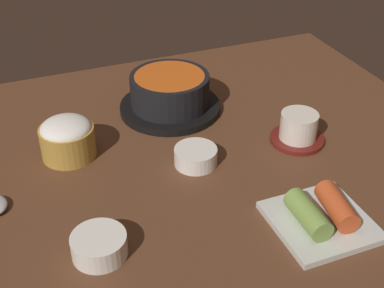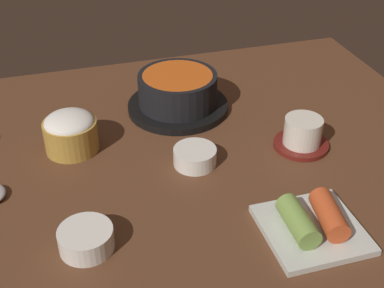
{
  "view_description": "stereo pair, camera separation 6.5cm",
  "coord_description": "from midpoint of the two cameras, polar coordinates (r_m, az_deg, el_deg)",
  "views": [
    {
      "loc": [
        -24.56,
        -68.7,
        53.31
      ],
      "look_at": [
        2.0,
        -2.0,
        5.0
      ],
      "focal_mm": 49.44,
      "sensor_mm": 36.0,
      "label": 1
    },
    {
      "loc": [
        -18.42,
        -70.83,
        53.31
      ],
      "look_at": [
        2.0,
        -2.0,
        5.0
      ],
      "focal_mm": 49.44,
      "sensor_mm": 36.0,
      "label": 2
    }
  ],
  "objects": [
    {
      "name": "tea_cup_with_saucer",
      "position": [
        0.92,
        13.81,
        0.99
      ],
      "size": [
        9.43,
        9.43,
        5.51
      ],
      "color": "maroon",
      "rests_on": "dining_table"
    },
    {
      "name": "stone_pot",
      "position": [
        1.0,
        0.31,
        5.48
      ],
      "size": [
        19.18,
        19.18,
        7.35
      ],
      "color": "black",
      "rests_on": "dining_table"
    },
    {
      "name": "kimchi_plate",
      "position": [
        0.76,
        15.31,
        -8.38
      ],
      "size": [
        13.42,
        13.42,
        4.29
      ],
      "color": "silver",
      "rests_on": "dining_table"
    },
    {
      "name": "rice_bowl",
      "position": [
        0.9,
        -10.99,
        1.31
      ],
      "size": [
        9.06,
        9.06,
        6.94
      ],
      "color": "#B78C38",
      "rests_on": "dining_table"
    },
    {
      "name": "banchan_cup_center",
      "position": [
        0.86,
        2.48,
        -1.35
      ],
      "size": [
        7.08,
        7.08,
        2.89
      ],
      "color": "white",
      "rests_on": "dining_table"
    },
    {
      "name": "side_bowl_near",
      "position": [
        0.72,
        -8.81,
        -10.11
      ],
      "size": [
        7.44,
        7.44,
        3.13
      ],
      "color": "white",
      "rests_on": "dining_table"
    },
    {
      "name": "dining_table",
      "position": [
        0.9,
        0.49,
        -1.69
      ],
      "size": [
        100.0,
        76.0,
        2.0
      ],
      "primitive_type": "cube",
      "color": "#56331E",
      "rests_on": "ground"
    }
  ]
}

